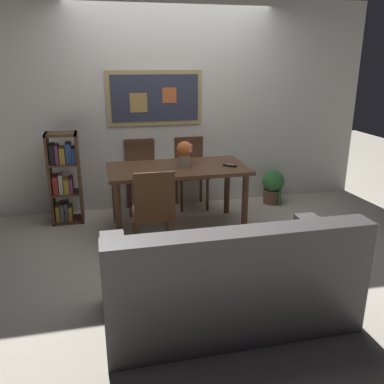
# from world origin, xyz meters

# --- Properties ---
(ground_plane) EXTENTS (12.00, 12.00, 0.00)m
(ground_plane) POSITION_xyz_m (0.00, 0.00, 0.00)
(ground_plane) COLOR beige
(wall_back_with_painting) EXTENTS (5.20, 0.14, 2.60)m
(wall_back_with_painting) POSITION_xyz_m (-0.00, 1.26, 1.30)
(wall_back_with_painting) COLOR silver
(wall_back_with_painting) RESTS_ON ground_plane
(dining_table) EXTENTS (1.55, 0.81, 0.73)m
(dining_table) POSITION_xyz_m (-0.11, 0.41, 0.63)
(dining_table) COLOR brown
(dining_table) RESTS_ON ground_plane
(dining_chair_near_left) EXTENTS (0.40, 0.41, 0.91)m
(dining_chair_near_left) POSITION_xyz_m (-0.48, -0.31, 0.54)
(dining_chair_near_left) COLOR brown
(dining_chair_near_left) RESTS_ON ground_plane
(dining_chair_far_left) EXTENTS (0.40, 0.41, 0.91)m
(dining_chair_far_left) POSITION_xyz_m (-0.45, 1.11, 0.54)
(dining_chair_far_left) COLOR brown
(dining_chair_far_left) RESTS_ON ground_plane
(dining_chair_far_right) EXTENTS (0.40, 0.41, 0.91)m
(dining_chair_far_right) POSITION_xyz_m (0.20, 1.12, 0.54)
(dining_chair_far_right) COLOR brown
(dining_chair_far_right) RESTS_ON ground_plane
(leather_couch) EXTENTS (1.80, 0.84, 0.84)m
(leather_couch) POSITION_xyz_m (-0.10, -1.43, 0.31)
(leather_couch) COLOR #514C4C
(leather_couch) RESTS_ON ground_plane
(bookshelf) EXTENTS (0.36, 0.28, 1.08)m
(bookshelf) POSITION_xyz_m (-1.37, 0.89, 0.54)
(bookshelf) COLOR brown
(bookshelf) RESTS_ON ground_plane
(potted_ivy) EXTENTS (0.29, 0.29, 0.52)m
(potted_ivy) POSITION_xyz_m (1.31, 0.94, 0.24)
(potted_ivy) COLOR brown
(potted_ivy) RESTS_ON ground_plane
(flower_vase) EXTENTS (0.19, 0.18, 0.28)m
(flower_vase) POSITION_xyz_m (-0.02, 0.44, 0.88)
(flower_vase) COLOR tan
(flower_vase) RESTS_ON dining_table
(tv_remote) EXTENTS (0.14, 0.14, 0.02)m
(tv_remote) POSITION_xyz_m (0.47, 0.30, 0.74)
(tv_remote) COLOR black
(tv_remote) RESTS_ON dining_table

